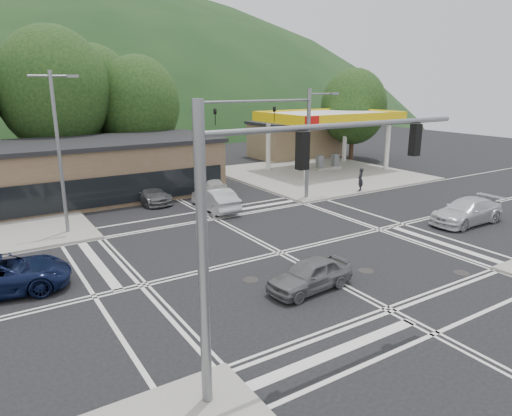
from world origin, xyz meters
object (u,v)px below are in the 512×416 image
car_northbound (149,193)px  pedestrian (360,179)px  car_queue_b (207,184)px  car_silver_east (467,211)px  car_grey_center (310,274)px  car_queue_a (215,199)px

car_northbound → pedestrian: pedestrian is taller
car_queue_b → pedestrian: bearing=145.6°
car_silver_east → car_grey_center: bearing=-80.8°
car_queue_a → pedestrian: bearing=175.3°
car_queue_b → pedestrian: (10.14, -6.50, 0.35)m
car_grey_center → car_silver_east: 14.20m
car_northbound → car_queue_b: bearing=0.6°
car_silver_east → car_queue_b: bearing=-148.2°
car_northbound → pedestrian: (15.09, -5.95, 0.38)m
car_grey_center → car_silver_east: size_ratio=0.75×
car_grey_center → car_northbound: car_northbound is taller
car_queue_a → pedestrian: (12.00, -1.50, 0.28)m
car_silver_east → car_queue_b: 18.69m
car_queue_a → car_queue_b: 5.33m
car_silver_east → pedestrian: pedestrian is taller
car_silver_east → car_northbound: 21.29m
car_grey_center → car_northbound: (-0.68, 17.58, 0.01)m
car_queue_a → car_grey_center: bearing=82.0°
car_grey_center → car_queue_b: (4.27, 18.12, 0.03)m
car_silver_east → car_queue_a: bearing=-132.9°
car_queue_b → car_northbound: car_queue_b is taller
car_silver_east → car_northbound: (-14.71, 15.39, -0.08)m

